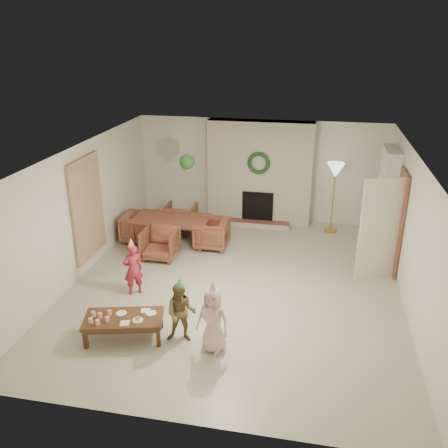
% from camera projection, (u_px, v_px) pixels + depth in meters
% --- Properties ---
extents(floor, '(7.00, 7.00, 0.00)m').
position_uv_depth(floor, '(235.00, 285.00, 8.99)').
color(floor, '#B7B29E').
rests_on(floor, ground).
extents(ceiling, '(7.00, 7.00, 0.00)m').
position_uv_depth(ceiling, '(237.00, 155.00, 8.05)').
color(ceiling, white).
rests_on(ceiling, wall_back).
extents(wall_back, '(7.00, 0.00, 7.00)m').
position_uv_depth(wall_back, '(261.00, 171.00, 11.70)').
color(wall_back, silver).
rests_on(wall_back, floor).
extents(wall_front, '(7.00, 0.00, 7.00)m').
position_uv_depth(wall_front, '(182.00, 338.00, 5.34)').
color(wall_front, silver).
rests_on(wall_front, floor).
extents(wall_left, '(0.00, 7.00, 7.00)m').
position_uv_depth(wall_left, '(81.00, 212.00, 9.07)').
color(wall_left, silver).
rests_on(wall_left, floor).
extents(wall_right, '(0.00, 7.00, 7.00)m').
position_uv_depth(wall_right, '(413.00, 236.00, 7.98)').
color(wall_right, silver).
rests_on(wall_right, floor).
extents(fireplace_mass, '(2.50, 0.40, 2.50)m').
position_uv_depth(fireplace_mass, '(260.00, 173.00, 11.52)').
color(fireplace_mass, '#521A15').
rests_on(fireplace_mass, floor).
extents(fireplace_hearth, '(1.60, 0.30, 0.12)m').
position_uv_depth(fireplace_hearth, '(256.00, 224.00, 11.65)').
color(fireplace_hearth, maroon).
rests_on(fireplace_hearth, floor).
extents(fireplace_firebox, '(0.75, 0.12, 0.75)m').
position_uv_depth(fireplace_firebox, '(258.00, 206.00, 11.66)').
color(fireplace_firebox, black).
rests_on(fireplace_firebox, floor).
extents(fireplace_wreath, '(0.54, 0.10, 0.54)m').
position_uv_depth(fireplace_wreath, '(259.00, 163.00, 11.20)').
color(fireplace_wreath, '#163D1C').
rests_on(fireplace_wreath, fireplace_mass).
extents(floor_lamp_base, '(0.31, 0.31, 0.03)m').
position_uv_depth(floor_lamp_base, '(330.00, 230.00, 11.39)').
color(floor_lamp_base, gold).
rests_on(floor_lamp_base, floor).
extents(floor_lamp_post, '(0.03, 0.03, 1.49)m').
position_uv_depth(floor_lamp_post, '(333.00, 200.00, 11.11)').
color(floor_lamp_post, gold).
rests_on(floor_lamp_post, floor).
extents(floor_lamp_shade, '(0.40, 0.40, 0.33)m').
position_uv_depth(floor_lamp_shade, '(336.00, 170.00, 10.84)').
color(floor_lamp_shade, beige).
rests_on(floor_lamp_shade, floor_lamp_post).
extents(bookshelf_carcass, '(0.30, 1.00, 2.20)m').
position_uv_depth(bookshelf_carcass, '(386.00, 200.00, 10.16)').
color(bookshelf_carcass, white).
rests_on(bookshelf_carcass, floor).
extents(bookshelf_shelf_a, '(0.30, 0.92, 0.03)m').
position_uv_depth(bookshelf_shelf_a, '(381.00, 228.00, 10.40)').
color(bookshelf_shelf_a, white).
rests_on(bookshelf_shelf_a, bookshelf_carcass).
extents(bookshelf_shelf_b, '(0.30, 0.92, 0.03)m').
position_uv_depth(bookshelf_shelf_b, '(384.00, 211.00, 10.25)').
color(bookshelf_shelf_b, white).
rests_on(bookshelf_shelf_b, bookshelf_carcass).
extents(bookshelf_shelf_c, '(0.30, 0.92, 0.03)m').
position_uv_depth(bookshelf_shelf_c, '(386.00, 193.00, 10.10)').
color(bookshelf_shelf_c, white).
rests_on(bookshelf_shelf_c, bookshelf_carcass).
extents(bookshelf_shelf_d, '(0.30, 0.92, 0.03)m').
position_uv_depth(bookshelf_shelf_d, '(388.00, 175.00, 9.95)').
color(bookshelf_shelf_d, white).
rests_on(bookshelf_shelf_d, bookshelf_carcass).
extents(books_row_lower, '(0.20, 0.40, 0.24)m').
position_uv_depth(books_row_lower, '(382.00, 224.00, 10.22)').
color(books_row_lower, '#B03020').
rests_on(books_row_lower, bookshelf_shelf_a).
extents(books_row_mid, '(0.20, 0.44, 0.24)m').
position_uv_depth(books_row_mid, '(383.00, 204.00, 10.25)').
color(books_row_mid, '#284293').
rests_on(books_row_mid, bookshelf_shelf_b).
extents(books_row_upper, '(0.20, 0.36, 0.22)m').
position_uv_depth(books_row_upper, '(386.00, 188.00, 9.97)').
color(books_row_upper, '#A38223').
rests_on(books_row_upper, bookshelf_shelf_c).
extents(door_frame, '(0.05, 0.86, 2.04)m').
position_uv_depth(door_frame, '(399.00, 223.00, 9.16)').
color(door_frame, brown).
rests_on(door_frame, floor).
extents(door_leaf, '(0.77, 0.32, 2.00)m').
position_uv_depth(door_leaf, '(380.00, 230.00, 8.90)').
color(door_leaf, beige).
rests_on(door_leaf, floor).
extents(curtain_panel, '(0.06, 1.20, 2.00)m').
position_uv_depth(curtain_panel, '(87.00, 208.00, 9.24)').
color(curtain_panel, tan).
rests_on(curtain_panel, wall_left).
extents(dining_table, '(1.69, 0.96, 0.59)m').
position_uv_depth(dining_table, '(171.00, 231.00, 10.62)').
color(dining_table, brown).
rests_on(dining_table, floor).
extents(dining_chair_near, '(0.71, 0.73, 0.65)m').
position_uv_depth(dining_chair_near, '(160.00, 243.00, 9.94)').
color(dining_chair_near, brown).
rests_on(dining_chair_near, floor).
extents(dining_chair_far, '(0.71, 0.73, 0.65)m').
position_uv_depth(dining_chair_far, '(181.00, 218.00, 11.28)').
color(dining_chair_far, brown).
rests_on(dining_chair_far, floor).
extents(dining_chair_left, '(0.73, 0.71, 0.65)m').
position_uv_depth(dining_chair_left, '(139.00, 227.00, 10.75)').
color(dining_chair_left, brown).
rests_on(dining_chair_left, floor).
extents(dining_chair_right, '(0.73, 0.71, 0.65)m').
position_uv_depth(dining_chair_right, '(212.00, 233.00, 10.43)').
color(dining_chair_right, brown).
rests_on(dining_chair_right, floor).
extents(hanging_plant_cord, '(0.01, 0.01, 0.70)m').
position_uv_depth(hanging_plant_cord, '(187.00, 151.00, 9.78)').
color(hanging_plant_cord, tan).
rests_on(hanging_plant_cord, ceiling).
extents(hanging_plant_pot, '(0.16, 0.16, 0.12)m').
position_uv_depth(hanging_plant_pot, '(187.00, 167.00, 9.91)').
color(hanging_plant_pot, '#995131').
rests_on(hanging_plant_pot, hanging_plant_cord).
extents(hanging_plant_foliage, '(0.32, 0.32, 0.32)m').
position_uv_depth(hanging_plant_foliage, '(187.00, 162.00, 9.87)').
color(hanging_plant_foliage, '#174617').
rests_on(hanging_plant_foliage, hanging_plant_pot).
extents(coffee_table_top, '(1.31, 0.87, 0.06)m').
position_uv_depth(coffee_table_top, '(123.00, 319.00, 7.33)').
color(coffee_table_top, '#4B2F19').
rests_on(coffee_table_top, floor).
extents(coffee_table_apron, '(1.20, 0.76, 0.07)m').
position_uv_depth(coffee_table_apron, '(124.00, 322.00, 7.35)').
color(coffee_table_apron, '#4B2F19').
rests_on(coffee_table_apron, floor).
extents(coffee_leg_fl, '(0.08, 0.08, 0.31)m').
position_uv_depth(coffee_leg_fl, '(85.00, 339.00, 7.15)').
color(coffee_leg_fl, '#4B2F19').
rests_on(coffee_leg_fl, floor).
extents(coffee_leg_fr, '(0.08, 0.08, 0.31)m').
position_uv_depth(coffee_leg_fr, '(158.00, 337.00, 7.19)').
color(coffee_leg_fr, '#4B2F19').
rests_on(coffee_leg_fr, floor).
extents(coffee_leg_bl, '(0.08, 0.08, 0.31)m').
position_uv_depth(coffee_leg_bl, '(92.00, 321.00, 7.60)').
color(coffee_leg_bl, '#4B2F19').
rests_on(coffee_leg_bl, floor).
extents(coffee_leg_br, '(0.08, 0.08, 0.31)m').
position_uv_depth(coffee_leg_br, '(161.00, 319.00, 7.64)').
color(coffee_leg_br, '#4B2F19').
rests_on(coffee_leg_br, floor).
extents(cup_a, '(0.08, 0.08, 0.08)m').
position_uv_depth(cup_a, '(91.00, 321.00, 7.15)').
color(cup_a, white).
rests_on(cup_a, coffee_table_top).
extents(cup_b, '(0.08, 0.08, 0.08)m').
position_uv_depth(cup_b, '(93.00, 314.00, 7.32)').
color(cup_b, white).
rests_on(cup_b, coffee_table_top).
extents(cup_c, '(0.08, 0.08, 0.08)m').
position_uv_depth(cup_c, '(98.00, 322.00, 7.11)').
color(cup_c, white).
rests_on(cup_c, coffee_table_top).
extents(cup_d, '(0.08, 0.08, 0.08)m').
position_uv_depth(cup_d, '(100.00, 315.00, 7.28)').
color(cup_d, white).
rests_on(cup_d, coffee_table_top).
extents(cup_e, '(0.08, 0.08, 0.08)m').
position_uv_depth(cup_e, '(107.00, 319.00, 7.19)').
color(cup_e, white).
rests_on(cup_e, coffee_table_top).
extents(cup_f, '(0.08, 0.08, 0.08)m').
position_uv_depth(cup_f, '(109.00, 313.00, 7.36)').
color(cup_f, white).
rests_on(cup_f, coffee_table_top).
extents(plate_a, '(0.20, 0.20, 0.01)m').
position_uv_depth(plate_a, '(121.00, 313.00, 7.41)').
color(plate_a, white).
rests_on(plate_a, coffee_table_top).
extents(plate_b, '(0.20, 0.20, 0.01)m').
position_uv_depth(plate_b, '(138.00, 320.00, 7.24)').
color(plate_b, white).
rests_on(plate_b, coffee_table_top).
extents(plate_c, '(0.20, 0.20, 0.01)m').
position_uv_depth(plate_c, '(151.00, 313.00, 7.42)').
color(plate_c, white).
rests_on(plate_c, coffee_table_top).
extents(food_scoop, '(0.08, 0.08, 0.06)m').
position_uv_depth(food_scoop, '(138.00, 318.00, 7.22)').
color(food_scoop, tan).
rests_on(food_scoop, plate_b).
extents(napkin_left, '(0.17, 0.17, 0.01)m').
position_uv_depth(napkin_left, '(125.00, 323.00, 7.16)').
color(napkin_left, '#FABAB8').
rests_on(napkin_left, coffee_table_top).
extents(napkin_right, '(0.17, 0.17, 0.01)m').
position_uv_depth(napkin_right, '(146.00, 311.00, 7.48)').
color(napkin_right, '#FABAB8').
rests_on(napkin_right, coffee_table_top).
extents(child_red, '(0.42, 0.40, 0.97)m').
position_uv_depth(child_red, '(133.00, 269.00, 8.52)').
color(child_red, '#A12234').
rests_on(child_red, floor).
extents(party_hat_red, '(0.17, 0.17, 0.18)m').
position_uv_depth(party_hat_red, '(131.00, 242.00, 8.32)').
color(party_hat_red, '#F5C351').
rests_on(party_hat_red, child_red).
extents(child_plaid, '(0.51, 0.42, 0.97)m').
position_uv_depth(child_plaid, '(181.00, 313.00, 7.21)').
color(child_plaid, brown).
rests_on(child_plaid, floor).
extents(party_hat_plaid, '(0.14, 0.14, 0.16)m').
position_uv_depth(party_hat_plaid, '(180.00, 283.00, 7.01)').
color(party_hat_plaid, green).
rests_on(party_hat_plaid, child_plaid).
extents(child_pink, '(0.57, 0.45, 1.04)m').
position_uv_depth(child_pink, '(213.00, 320.00, 6.98)').
color(child_pink, beige).
rests_on(child_pink, floor).
extents(party_hat_pink, '(0.18, 0.18, 0.19)m').
position_uv_depth(party_hat_pink, '(213.00, 286.00, 6.77)').
color(party_hat_pink, '#BCBBC2').
rests_on(party_hat_pink, child_pink).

